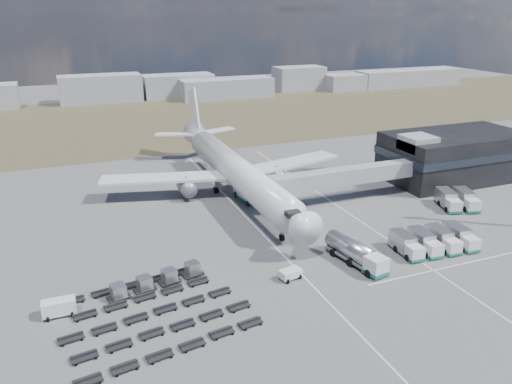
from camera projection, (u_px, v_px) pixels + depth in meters
name	position (u px, v px, depth m)	size (l,w,h in m)	color
ground	(308.00, 265.00, 72.38)	(420.00, 420.00, 0.00)	#565659
grass_strip	(158.00, 119.00, 168.29)	(420.00, 90.00, 0.01)	#453D29
lane_markings	(354.00, 246.00, 78.39)	(47.12, 110.00, 0.01)	silver
terminal	(454.00, 155.00, 108.06)	(30.40, 16.40, 11.00)	black
jet_bridge	(334.00, 178.00, 93.97)	(30.30, 3.80, 7.05)	#939399
airliner	(233.00, 168.00, 98.79)	(51.59, 64.53, 17.62)	white
skyline	(149.00, 87.00, 199.15)	(302.44, 22.22, 20.88)	#9598A2
fuel_tanker	(356.00, 253.00, 72.24)	(4.65, 11.13, 3.50)	white
pushback_tug	(290.00, 274.00, 68.53)	(3.06, 1.72, 1.40)	white
utility_van	(59.00, 308.00, 60.17)	(3.93, 1.78, 2.13)	white
catering_truck	(247.00, 192.00, 96.52)	(3.73, 7.31, 3.21)	white
service_trucks_near	(434.00, 241.00, 76.69)	(12.58, 7.57, 2.69)	white
service_trucks_far	(457.00, 200.00, 92.89)	(7.89, 8.64, 2.87)	white
uld_row	(157.00, 280.00, 66.29)	(13.53, 4.59, 1.86)	black
baggage_dollies	(152.00, 315.00, 60.09)	(23.70, 20.23, 0.68)	black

